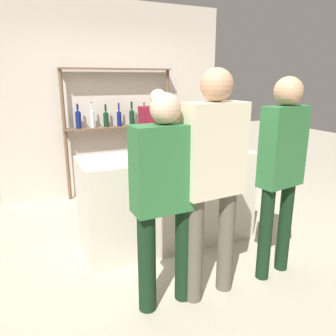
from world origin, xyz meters
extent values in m
plane|color=#B2A893|center=(0.00, 0.00, 0.00)|extent=(16.00, 16.00, 0.00)
cube|color=beige|center=(0.00, 0.00, 0.48)|extent=(1.80, 0.66, 0.97)
cube|color=beige|center=(0.00, 1.93, 1.40)|extent=(3.40, 0.12, 2.80)
cylinder|color=brown|center=(-0.79, 1.75, 0.93)|extent=(0.05, 0.05, 1.86)
cylinder|color=brown|center=(0.79, 1.75, 0.93)|extent=(0.05, 0.05, 1.86)
cube|color=brown|center=(0.00, 1.75, 1.85)|extent=(1.63, 0.18, 0.02)
cube|color=brown|center=(0.00, 1.75, 1.03)|extent=(1.63, 0.18, 0.02)
cylinder|color=#0F1956|center=(-0.59, 1.75, 1.15)|extent=(0.08, 0.08, 0.23)
cone|color=#0F1956|center=(-0.59, 1.75, 1.28)|extent=(0.08, 0.08, 0.04)
cylinder|color=#0F1956|center=(-0.59, 1.75, 1.34)|extent=(0.03, 0.03, 0.07)
cylinder|color=maroon|center=(-0.59, 1.75, 1.38)|extent=(0.03, 0.03, 0.01)
cylinder|color=silver|center=(-0.40, 1.75, 1.15)|extent=(0.06, 0.06, 0.23)
cone|color=silver|center=(-0.40, 1.75, 1.28)|extent=(0.06, 0.06, 0.03)
cylinder|color=silver|center=(-0.40, 1.75, 1.34)|extent=(0.02, 0.02, 0.09)
cylinder|color=black|center=(-0.40, 1.75, 1.39)|extent=(0.03, 0.03, 0.01)
cylinder|color=black|center=(-0.20, 1.75, 1.13)|extent=(0.08, 0.08, 0.20)
cone|color=black|center=(-0.20, 1.75, 1.25)|extent=(0.08, 0.08, 0.04)
cylinder|color=black|center=(-0.20, 1.75, 1.31)|extent=(0.03, 0.03, 0.10)
cylinder|color=gold|center=(-0.20, 1.75, 1.37)|extent=(0.03, 0.03, 0.01)
cylinder|color=#0F1956|center=(0.00, 1.75, 1.14)|extent=(0.07, 0.07, 0.20)
cone|color=#0F1956|center=(0.00, 1.75, 1.25)|extent=(0.07, 0.07, 0.03)
cylinder|color=#0F1956|center=(0.00, 1.75, 1.32)|extent=(0.03, 0.03, 0.10)
cylinder|color=black|center=(0.00, 1.75, 1.37)|extent=(0.03, 0.03, 0.01)
cylinder|color=black|center=(0.20, 1.75, 1.14)|extent=(0.08, 0.08, 0.21)
cone|color=black|center=(0.20, 1.75, 1.26)|extent=(0.08, 0.08, 0.04)
cylinder|color=black|center=(0.20, 1.75, 1.33)|extent=(0.03, 0.03, 0.10)
cylinder|color=black|center=(0.20, 1.75, 1.38)|extent=(0.03, 0.03, 0.01)
cylinder|color=brown|center=(0.40, 1.75, 1.14)|extent=(0.07, 0.07, 0.21)
cone|color=brown|center=(0.40, 1.75, 1.27)|extent=(0.07, 0.07, 0.03)
cylinder|color=brown|center=(0.40, 1.75, 1.32)|extent=(0.03, 0.03, 0.07)
cylinder|color=#232328|center=(0.40, 1.75, 1.36)|extent=(0.03, 0.03, 0.01)
cylinder|color=silver|center=(0.59, 1.75, 1.13)|extent=(0.07, 0.07, 0.20)
cone|color=silver|center=(0.59, 1.75, 1.25)|extent=(0.07, 0.07, 0.03)
cylinder|color=silver|center=(0.59, 1.75, 1.31)|extent=(0.03, 0.03, 0.09)
cylinder|color=#232328|center=(0.59, 1.75, 1.36)|extent=(0.03, 0.03, 0.01)
cylinder|color=#0F1956|center=(0.41, 0.17, 1.08)|extent=(0.08, 0.08, 0.21)
cone|color=#0F1956|center=(0.41, 0.17, 1.20)|extent=(0.08, 0.08, 0.03)
cylinder|color=#0F1956|center=(0.41, 0.17, 1.26)|extent=(0.03, 0.03, 0.09)
cylinder|color=black|center=(0.41, 0.17, 1.32)|extent=(0.03, 0.03, 0.01)
cylinder|color=brown|center=(0.16, -0.05, 1.09)|extent=(0.08, 0.08, 0.23)
cone|color=brown|center=(0.16, -0.05, 1.22)|extent=(0.08, 0.08, 0.04)
cylinder|color=brown|center=(0.16, -0.05, 1.29)|extent=(0.03, 0.03, 0.10)
cylinder|color=#232328|center=(0.16, -0.05, 1.34)|extent=(0.03, 0.03, 0.01)
cylinder|color=brown|center=(0.06, -0.10, 1.09)|extent=(0.09, 0.09, 0.24)
cone|color=brown|center=(0.06, -0.10, 1.23)|extent=(0.09, 0.09, 0.04)
cylinder|color=brown|center=(0.06, -0.10, 1.30)|extent=(0.03, 0.03, 0.10)
cylinder|color=maroon|center=(0.06, -0.10, 1.35)|extent=(0.04, 0.04, 0.01)
cylinder|color=black|center=(0.02, -0.20, 1.07)|extent=(0.07, 0.07, 0.21)
cone|color=black|center=(0.02, -0.20, 1.19)|extent=(0.07, 0.07, 0.03)
cylinder|color=black|center=(0.02, -0.20, 1.26)|extent=(0.03, 0.03, 0.10)
cylinder|color=gold|center=(0.02, -0.20, 1.31)|extent=(0.03, 0.03, 0.01)
cylinder|color=#0F1956|center=(0.53, -0.23, 1.09)|extent=(0.08, 0.08, 0.24)
cone|color=#0F1956|center=(0.53, -0.23, 1.23)|extent=(0.08, 0.08, 0.04)
cylinder|color=#0F1956|center=(0.53, -0.23, 1.29)|extent=(0.03, 0.03, 0.10)
cylinder|color=#232328|center=(0.53, -0.23, 1.35)|extent=(0.03, 0.03, 0.01)
cylinder|color=brown|center=(-0.42, -0.11, 1.07)|extent=(0.08, 0.08, 0.21)
cone|color=brown|center=(-0.42, -0.11, 1.20)|extent=(0.08, 0.08, 0.04)
cylinder|color=brown|center=(-0.42, -0.11, 1.26)|extent=(0.03, 0.03, 0.09)
cylinder|color=black|center=(-0.42, -0.11, 1.31)|extent=(0.03, 0.03, 0.01)
cylinder|color=silver|center=(-0.09, -0.10, 0.97)|extent=(0.06, 0.06, 0.00)
cylinder|color=silver|center=(-0.09, -0.10, 1.02)|extent=(0.01, 0.01, 0.09)
cone|color=silver|center=(-0.09, -0.10, 1.10)|extent=(0.09, 0.09, 0.08)
cylinder|color=black|center=(0.61, -0.06, 1.08)|extent=(0.21, 0.21, 0.22)
cylinder|color=black|center=(0.61, -0.06, 1.19)|extent=(0.22, 0.22, 0.01)
cylinder|color=black|center=(0.73, -0.95, 0.42)|extent=(0.11, 0.11, 0.84)
cylinder|color=black|center=(0.48, -0.99, 0.42)|extent=(0.11, 0.11, 0.84)
cube|color=#2D6B38|center=(0.61, -0.97, 1.18)|extent=(0.43, 0.24, 0.67)
sphere|color=tan|center=(0.61, -0.97, 1.63)|extent=(0.23, 0.23, 0.23)
cylinder|color=black|center=(0.08, 0.83, 0.39)|extent=(0.13, 0.13, 0.78)
cylinder|color=black|center=(0.39, 0.78, 0.39)|extent=(0.13, 0.13, 0.78)
cube|color=maroon|center=(0.24, 0.81, 1.08)|extent=(0.51, 0.28, 0.61)
sphere|color=#DBB293|center=(0.24, 0.81, 1.49)|extent=(0.21, 0.21, 0.21)
cylinder|color=black|center=(-0.30, -0.94, 0.40)|extent=(0.14, 0.14, 0.79)
cylinder|color=black|center=(-0.60, -0.95, 0.40)|extent=(0.14, 0.14, 0.79)
cube|color=#2D6B38|center=(-0.45, -0.95, 1.11)|extent=(0.49, 0.22, 0.63)
sphere|color=#DBB293|center=(-0.45, -0.95, 1.53)|extent=(0.21, 0.21, 0.21)
cylinder|color=#575347|center=(0.08, -0.97, 0.44)|extent=(0.13, 0.13, 0.87)
cylinder|color=#575347|center=(-0.23, -0.99, 0.44)|extent=(0.13, 0.13, 0.87)
cube|color=beige|center=(-0.07, -0.98, 1.22)|extent=(0.49, 0.24, 0.69)
sphere|color=tan|center=(-0.07, -0.98, 1.68)|extent=(0.24, 0.24, 0.24)
camera|label=1|loc=(-1.36, -2.98, 1.73)|focal=35.00mm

